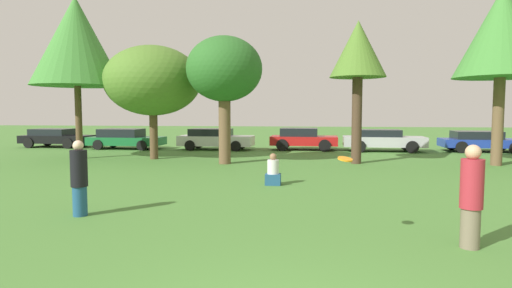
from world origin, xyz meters
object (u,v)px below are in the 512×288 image
at_px(tree_0, 76,42).
at_px(tree_1, 153,81).
at_px(person_catcher, 471,196).
at_px(frisbee, 345,159).
at_px(parked_car_silver, 382,140).
at_px(parked_car_blue, 480,141).
at_px(tree_2, 224,71).
at_px(tree_3, 358,52).
at_px(parked_car_green, 125,138).
at_px(bystander_sitting, 273,172).
at_px(parked_car_red, 303,138).
at_px(parked_car_white, 215,139).
at_px(parked_car_black, 56,137).
at_px(person_thrower, 79,178).
at_px(tree_4, 502,33).

height_order(tree_0, tree_1, tree_0).
relative_size(person_catcher, tree_0, 0.23).
xyz_separation_m(frisbee, parked_car_silver, (3.58, 17.29, -0.79)).
bearing_deg(tree_1, parked_car_blue, 18.54).
distance_m(frisbee, tree_2, 11.70).
bearing_deg(tree_3, parked_car_green, 156.89).
relative_size(bystander_sitting, parked_car_red, 0.25).
bearing_deg(tree_3, parked_car_white, 142.82).
bearing_deg(parked_car_black, tree_0, -47.72).
relative_size(bystander_sitting, parked_car_black, 0.23).
relative_size(tree_0, parked_car_blue, 1.73).
xyz_separation_m(person_thrower, frisbee, (5.62, -1.12, 0.63)).
height_order(tree_2, parked_car_silver, tree_2).
relative_size(parked_car_silver, parked_car_blue, 1.02).
xyz_separation_m(tree_2, parked_car_black, (-12.46, 7.09, -3.42)).
height_order(person_catcher, parked_car_green, person_catcher).
bearing_deg(tree_1, tree_3, -3.53).
height_order(person_thrower, bystander_sitting, person_thrower).
relative_size(tree_3, parked_car_green, 1.37).
distance_m(tree_4, parked_car_red, 11.46).
distance_m(frisbee, parked_car_silver, 17.67).
height_order(parked_car_black, parked_car_silver, parked_car_silver).
height_order(parked_car_black, parked_car_red, parked_car_red).
bearing_deg(parked_car_red, parked_car_black, -177.76).
bearing_deg(bystander_sitting, tree_0, 148.26).
xyz_separation_m(person_catcher, parked_car_white, (-8.26, 17.32, -0.22)).
relative_size(person_thrower, tree_4, 0.22).
bearing_deg(person_thrower, tree_2, 91.11).
distance_m(tree_2, parked_car_white, 7.67).
height_order(person_thrower, parked_car_green, person_thrower).
bearing_deg(tree_2, parked_car_red, 65.10).
xyz_separation_m(frisbee, parked_car_white, (-6.19, 17.19, -0.81)).
bearing_deg(tree_1, parked_car_black, 146.78).
xyz_separation_m(person_catcher, parked_car_red, (-3.03, 17.84, -0.19)).
bearing_deg(person_catcher, parked_car_white, -55.27).
distance_m(person_thrower, tree_4, 17.20).
relative_size(tree_1, parked_car_red, 1.36).
bearing_deg(tree_3, bystander_sitting, -118.63).
distance_m(tree_1, parked_car_black, 10.86).
xyz_separation_m(tree_1, parked_car_white, (1.83, 5.22, -3.08)).
bearing_deg(parked_car_silver, parked_car_white, -177.33).
bearing_deg(parked_car_white, bystander_sitting, -66.95).
height_order(tree_0, parked_car_silver, tree_0).
relative_size(bystander_sitting, tree_2, 0.18).
distance_m(tree_2, parked_car_black, 14.73).
relative_size(tree_3, parked_car_red, 1.55).
bearing_deg(tree_0, parked_car_silver, 20.11).
relative_size(frisbee, parked_car_white, 0.06).
bearing_deg(frisbee, bystander_sitting, 107.27).
bearing_deg(tree_4, tree_1, 178.02).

